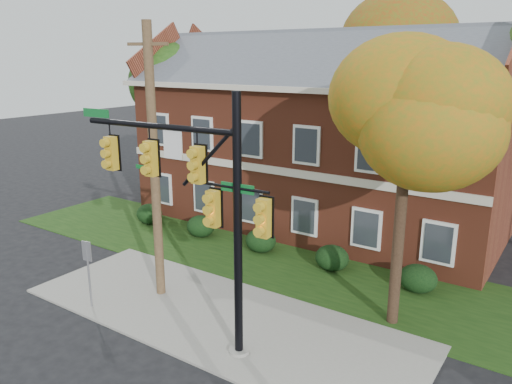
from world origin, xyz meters
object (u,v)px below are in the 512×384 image
Objects in this scene: hedge_far_right at (418,279)px; tree_far_rear at (401,50)px; apartment_building at (318,128)px; tree_near_right at (414,120)px; hedge_center at (261,241)px; traffic_signal at (197,193)px; utility_pole at (154,165)px; hedge_far_left at (149,214)px; hedge_left at (201,226)px; hedge_right at (332,258)px; tree_left_rear at (162,88)px; sign_post at (88,263)px.

hedge_far_right is 0.12× the size of tree_far_rear.
tree_near_right is (7.22, -8.09, 1.68)m from apartment_building.
tree_far_rear reaches higher than hedge_center.
utility_pole is at bearing 151.09° from traffic_signal.
hedge_far_left is 1.00× the size of hedge_center.
apartment_building reaches higher than hedge_left.
traffic_signal is at bearing -97.59° from hedge_right.
sign_post is (7.76, -11.78, -5.00)m from tree_left_rear.
apartment_building is 13.43× the size of hedge_center.
tree_left_rear is 13.34m from utility_pole.
hedge_far_left is 7.00m from hedge_center.
apartment_building is at bearing 131.77° from tree_near_right.
tree_left_rear reaches higher than hedge_center.
hedge_center is at bearing -90.00° from apartment_building.
hedge_far_right is (14.00, 0.00, 0.00)m from hedge_far_left.
hedge_left is 12.68m from tree_near_right.
hedge_far_right is at bearing 94.52° from tree_near_right.
sign_post is (-9.19, -4.80, -4.99)m from tree_near_right.
apartment_building is 2.19× the size of tree_near_right.
hedge_left is 1.00× the size of hedge_right.
hedge_center is 0.16× the size of tree_left_rear.
apartment_building reaches higher than tree_left_rear.
tree_left_rear is (-9.73, 4.14, 6.16)m from hedge_center.
hedge_far_left is 12.62m from traffic_signal.
apartment_building is 2.12× the size of tree_left_rear.
tree_left_rear reaches higher than tree_near_right.
hedge_far_left is 1.00× the size of hedge_far_right.
tree_left_rear is (-16.73, 4.14, 6.16)m from hedge_far_right.
hedge_far_right is 0.16× the size of tree_near_right.
hedge_center is 9.90m from tree_near_right.
hedge_right is at bearing -56.33° from apartment_building.
traffic_signal is 3.08× the size of sign_post.
apartment_building is at bearing 90.00° from hedge_center.
tree_left_rear is 1.17× the size of traffic_signal.
utility_pole reaches higher than tree_near_right.
hedge_right is 15.66m from tree_far_rear.
hedge_far_right is 0.57× the size of sign_post.
hedge_left is at bearing -33.59° from tree_left_rear.
apartment_building is at bearing 56.33° from hedge_left.
hedge_far_left is at bearing -122.50° from tree_far_rear.
hedge_right is 0.16× the size of tree_left_rear.
tree_far_rear reaches higher than sign_post.
tree_far_rear is at bearing 57.50° from hedge_far_left.
utility_pole is (-0.72, -10.78, -0.12)m from apartment_building.
hedge_far_left is (-7.00, -5.25, -4.46)m from apartment_building.
tree_far_rear is at bearing 99.36° from hedge_right.
hedge_center is at bearing -23.04° from tree_left_rear.
hedge_far_right is at bearing -66.63° from tree_far_rear.
apartment_building is 7.61× the size of sign_post.
hedge_left is 9.69m from tree_left_rear.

